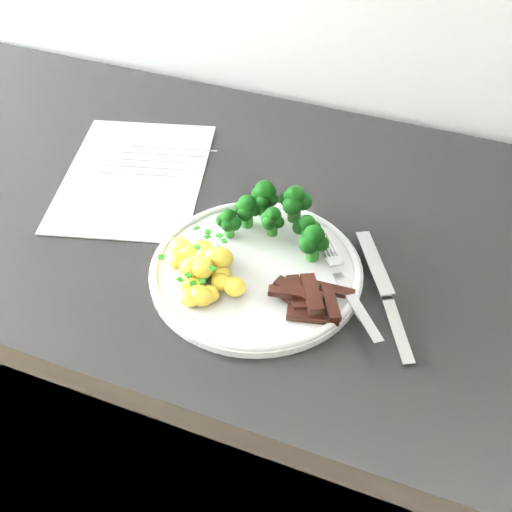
{
  "coord_description": "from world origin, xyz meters",
  "views": [
    {
      "loc": [
        0.27,
        1.06,
        1.46
      ],
      "look_at": [
        0.07,
        1.58,
        0.94
      ],
      "focal_mm": 45.78,
      "sensor_mm": 36.0,
      "label": 1
    }
  ],
  "objects": [
    {
      "name": "beef_strips",
      "position": [
        0.14,
        1.55,
        0.92
      ],
      "size": [
        0.09,
        0.07,
        0.02
      ],
      "color": "black",
      "rests_on": "plate"
    },
    {
      "name": "broccoli",
      "position": [
        0.07,
        1.65,
        0.95
      ],
      "size": [
        0.15,
        0.09,
        0.06
      ],
      "color": "#1E5B17",
      "rests_on": "plate"
    },
    {
      "name": "recipe_paper",
      "position": [
        -0.17,
        1.7,
        0.91
      ],
      "size": [
        0.26,
        0.32,
        0.0
      ],
      "color": "white",
      "rests_on": "counter"
    },
    {
      "name": "fork",
      "position": [
        0.18,
        1.58,
        0.92
      ],
      "size": [
        0.12,
        0.15,
        0.02
      ],
      "color": "silver",
      "rests_on": "plate"
    },
    {
      "name": "knife",
      "position": [
        0.23,
        1.57,
        0.91
      ],
      "size": [
        0.11,
        0.19,
        0.02
      ],
      "color": "silver",
      "rests_on": "plate"
    },
    {
      "name": "counter",
      "position": [
        0.14,
        1.67,
        0.45
      ],
      "size": [
        2.41,
        0.6,
        0.91
      ],
      "color": "black",
      "rests_on": "ground"
    },
    {
      "name": "potatoes",
      "position": [
        0.01,
        1.54,
        0.93
      ],
      "size": [
        0.12,
        0.1,
        0.04
      ],
      "color": "#FAEE52",
      "rests_on": "plate"
    },
    {
      "name": "plate",
      "position": [
        0.07,
        1.58,
        0.91
      ],
      "size": [
        0.25,
        0.25,
        0.01
      ],
      "color": "white",
      "rests_on": "counter"
    }
  ]
}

